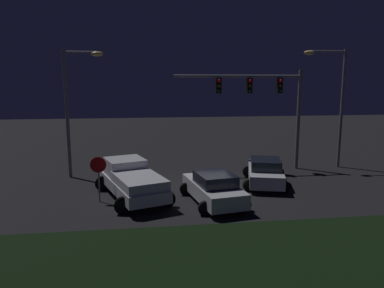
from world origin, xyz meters
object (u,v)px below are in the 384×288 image
Objects in this scene: stop_sign at (98,171)px; car_sedan_far at (265,172)px; pickup_truck at (131,178)px; street_lamp_right at (334,93)px; car_sedan at (214,188)px; traffic_signal_gantry at (263,95)px; street_lamp_left at (74,98)px.

car_sedan_far is at bearing 11.92° from stop_sign.
street_lamp_right reaches higher than pickup_truck.
car_sedan_far is at bearing -61.54° from car_sedan.
street_lamp_right is (4.83, 0.04, 0.09)m from traffic_signal_gantry.
street_lamp_right is (16.52, 0.42, 0.19)m from street_lamp_left.
pickup_truck reaches higher than car_sedan.
pickup_truck is at bearing 60.92° from car_sedan.
car_sedan is at bearing -8.97° from stop_sign.
traffic_signal_gantry reaches higher than car_sedan_far.
car_sedan is 8.69m from traffic_signal_gantry.
car_sedan is at bearing -125.47° from traffic_signal_gantry.
car_sedan is 0.59× the size of street_lamp_right.
car_sedan is 11.95m from street_lamp_right.
stop_sign is (1.83, -4.97, -3.24)m from street_lamp_left.
street_lamp_right is (5.77, 3.51, 4.25)m from car_sedan_far.
street_lamp_right reaches higher than traffic_signal_gantry.
street_lamp_right is at bearing -43.30° from car_sedan_far.
car_sedan is 0.98× the size of car_sedan_far.
stop_sign reaches higher than car_sedan.
street_lamp_left is 3.41× the size of stop_sign.
pickup_truck reaches higher than car_sedan_far.
pickup_truck is at bearing 19.00° from stop_sign.
pickup_truck is 14.60m from street_lamp_right.
street_lamp_left is 0.97× the size of street_lamp_right.
car_sedan is at bearing -38.73° from street_lamp_left.
traffic_signal_gantry is (8.34, 4.83, 3.90)m from pickup_truck.
stop_sign is (-9.85, -5.35, -3.34)m from traffic_signal_gantry.
stop_sign reaches higher than pickup_truck.
traffic_signal_gantry is at bearing 28.52° from stop_sign.
pickup_truck is 10.40m from traffic_signal_gantry.
car_sedan is at bearing -128.48° from pickup_truck.
traffic_signal_gantry is 4.83m from street_lamp_right.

